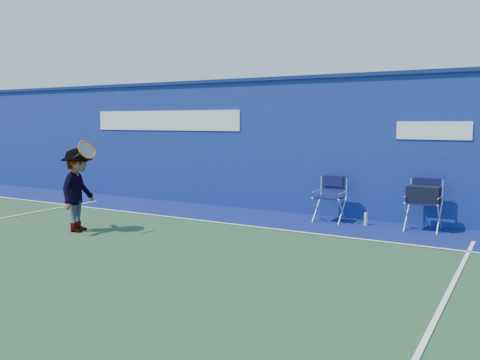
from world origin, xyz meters
The scene contains 8 objects.
ground centered at (0.00, 0.00, 0.00)m, with size 80.00×80.00×0.00m, color #264829.
stadium_wall centered at (0.00, 5.20, 1.55)m, with size 24.00×0.50×3.08m.
out_of_bounds_strip centered at (0.00, 4.10, 0.00)m, with size 24.00×1.80×0.01m, color navy.
court_lines centered at (0.00, 0.60, 0.01)m, with size 24.00×12.00×0.01m.
directors_chair_left centered at (1.70, 4.48, 0.31)m, with size 0.56×0.52×0.94m.
directors_chair_right centered at (3.55, 4.52, 0.41)m, with size 0.59×0.53×0.99m.
water_bottle centered at (2.47, 4.47, 0.13)m, with size 0.07×0.07×0.26m, color silver.
tennis_player centered at (-2.10, 1.23, 0.79)m, with size 0.97×1.16×1.74m.
Camera 1 is at (5.27, -5.47, 2.08)m, focal length 38.00 mm.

